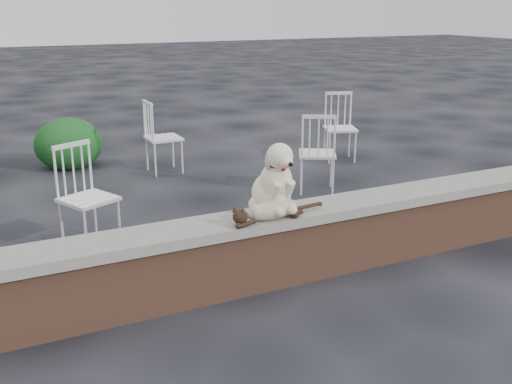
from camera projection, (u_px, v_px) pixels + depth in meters
name	position (u px, v px, depth m)	size (l,w,h in m)	color
ground	(268.00, 283.00, 4.75)	(60.00, 60.00, 0.00)	black
brick_wall	(268.00, 254.00, 4.67)	(6.00, 0.30, 0.50)	brown
capstone	(268.00, 219.00, 4.58)	(6.20, 0.40, 0.08)	slate
dog	(271.00, 176.00, 4.54)	(0.38, 0.50, 0.58)	beige
cat	(271.00, 209.00, 4.44)	(0.96, 0.23, 0.16)	tan
chair_e	(164.00, 137.00, 7.74)	(0.56, 0.56, 0.94)	white
chair_d	(340.00, 127.00, 8.33)	(0.56, 0.56, 0.94)	white
chair_a	(88.00, 197.00, 5.32)	(0.56, 0.56, 0.94)	white
chair_c	(317.00, 152.00, 6.93)	(0.56, 0.56, 0.94)	white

